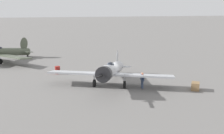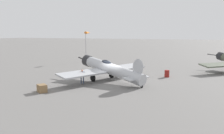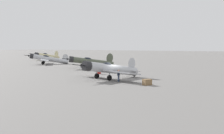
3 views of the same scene
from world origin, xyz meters
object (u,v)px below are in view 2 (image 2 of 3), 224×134
at_px(equipment_crate, 42,88).
at_px(windsock_mast, 88,34).
at_px(airplane_foreground, 109,69).
at_px(ground_crew_mechanic, 82,75).
at_px(fuel_drum, 167,74).

relative_size(equipment_crate, windsock_mast, 0.21).
xyz_separation_m(airplane_foreground, windsock_mast, (12.15, -17.52, 4.17)).
xyz_separation_m(equipment_crate, windsock_mast, (8.13, -25.23, 5.32)).
xyz_separation_m(ground_crew_mechanic, fuel_drum, (-8.42, -8.07, -0.55)).
bearing_deg(fuel_drum, equipment_crate, 52.01).
height_order(fuel_drum, windsock_mast, windsock_mast).
distance_m(airplane_foreground, equipment_crate, 8.77).
height_order(ground_crew_mechanic, fuel_drum, ground_crew_mechanic).
xyz_separation_m(ground_crew_mechanic, equipment_crate, (1.79, 5.00, -0.63)).
bearing_deg(airplane_foreground, ground_crew_mechanic, 74.40).
bearing_deg(fuel_drum, windsock_mast, -33.53).
bearing_deg(equipment_crate, windsock_mast, -72.14).
xyz_separation_m(equipment_crate, fuel_drum, (-10.21, -13.08, 0.08)).
bearing_deg(airplane_foreground, windsock_mast, -31.41).
height_order(equipment_crate, windsock_mast, windsock_mast).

